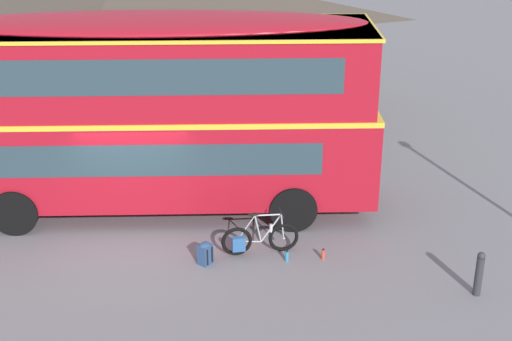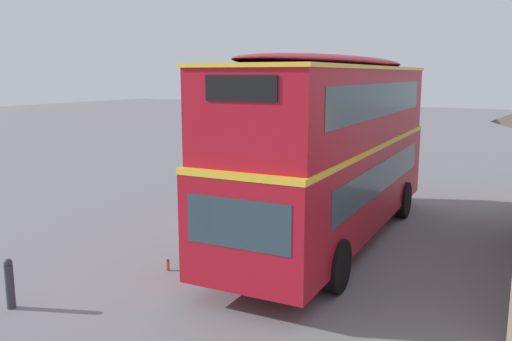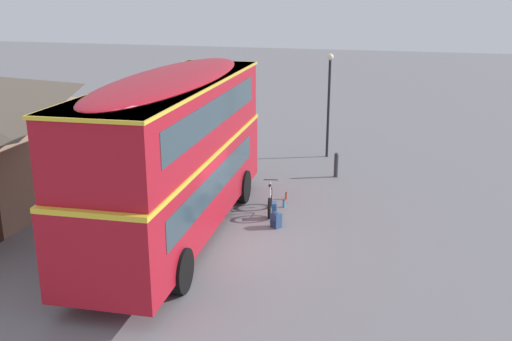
# 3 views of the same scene
# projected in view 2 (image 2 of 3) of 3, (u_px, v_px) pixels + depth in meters

# --- Properties ---
(ground_plane) EXTENTS (120.00, 120.00, 0.00)m
(ground_plane) POSITION_uv_depth(u_px,v_px,m) (287.00, 229.00, 15.15)
(ground_plane) COLOR slate
(double_decker_bus) EXTENTS (10.47, 3.14, 4.79)m
(double_decker_bus) POSITION_uv_depth(u_px,v_px,m) (334.00, 141.00, 13.64)
(double_decker_bus) COLOR black
(double_decker_bus) RESTS_ON ground
(touring_bicycle) EXTENTS (1.70, 0.68, 1.00)m
(touring_bicycle) POSITION_uv_depth(u_px,v_px,m) (212.00, 239.00, 13.01)
(touring_bicycle) COLOR black
(touring_bicycle) RESTS_ON ground
(backpack_on_ground) EXTENTS (0.36, 0.37, 0.51)m
(backpack_on_ground) POSITION_uv_depth(u_px,v_px,m) (222.00, 229.00, 14.20)
(backpack_on_ground) COLOR #2D4C7A
(backpack_on_ground) RESTS_ON ground
(water_bottle_red_squeeze) EXTENTS (0.08, 0.08, 0.26)m
(water_bottle_red_squeeze) POSITION_uv_depth(u_px,v_px,m) (168.00, 265.00, 11.93)
(water_bottle_red_squeeze) COLOR #D84C33
(water_bottle_red_squeeze) RESTS_ON ground
(water_bottle_blue_sports) EXTENTS (0.08, 0.08, 0.25)m
(water_bottle_blue_sports) POSITION_uv_depth(u_px,v_px,m) (186.00, 254.00, 12.65)
(water_bottle_blue_sports) COLOR #338CBF
(water_bottle_blue_sports) RESTS_ON ground
(kerb_bollard) EXTENTS (0.16, 0.16, 0.97)m
(kerb_bollard) POSITION_uv_depth(u_px,v_px,m) (10.00, 283.00, 9.95)
(kerb_bollard) COLOR #333338
(kerb_bollard) RESTS_ON ground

